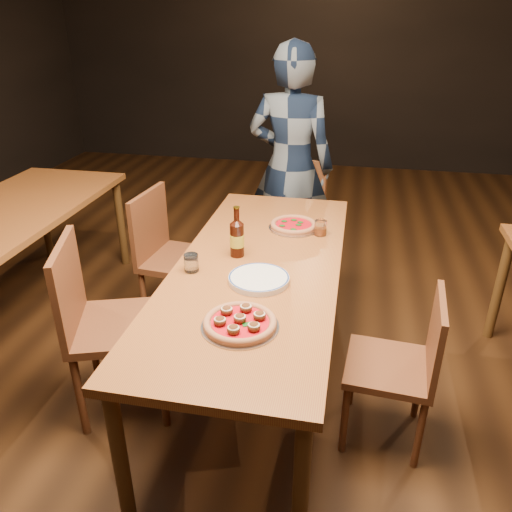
% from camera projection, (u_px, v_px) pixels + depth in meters
% --- Properties ---
extents(ground, '(9.00, 9.00, 0.00)m').
position_uv_depth(ground, '(258.00, 383.00, 2.79)').
color(ground, black).
extents(room_shell, '(9.00, 9.00, 9.00)m').
position_uv_depth(room_shell, '(258.00, 16.00, 1.97)').
color(room_shell, black).
rests_on(room_shell, ground).
extents(table_main, '(0.80, 2.00, 0.75)m').
position_uv_depth(table_main, '(258.00, 277.00, 2.49)').
color(table_main, brown).
rests_on(table_main, ground).
extents(chair_main_nw, '(0.58, 0.58, 0.98)m').
position_uv_depth(chair_main_nw, '(120.00, 324.00, 2.45)').
color(chair_main_nw, '#573317').
rests_on(chair_main_nw, ground).
extents(chair_main_sw, '(0.48, 0.48, 0.93)m').
position_uv_depth(chair_main_sw, '(181.00, 259.00, 3.16)').
color(chair_main_sw, '#573317').
rests_on(chair_main_sw, ground).
extents(chair_main_e, '(0.41, 0.41, 0.82)m').
position_uv_depth(chair_main_e, '(389.00, 366.00, 2.29)').
color(chair_main_e, '#573317').
rests_on(chair_main_e, ground).
extents(chair_end, '(0.56, 0.56, 0.94)m').
position_uv_depth(chair_end, '(285.00, 222.00, 3.68)').
color(chair_end, '#573317').
rests_on(chair_end, ground).
extents(pizza_meatball, '(0.31, 0.31, 0.06)m').
position_uv_depth(pizza_meatball, '(240.00, 322.00, 1.97)').
color(pizza_meatball, '#B7B7BF').
rests_on(pizza_meatball, table_main).
extents(pizza_margherita, '(0.29, 0.29, 0.04)m').
position_uv_depth(pizza_margherita, '(294.00, 225.00, 2.86)').
color(pizza_margherita, '#B7B7BF').
rests_on(pizza_margherita, table_main).
extents(plate_stack, '(0.28, 0.28, 0.03)m').
position_uv_depth(plate_stack, '(259.00, 279.00, 2.30)').
color(plate_stack, white).
rests_on(plate_stack, table_main).
extents(beer_bottle, '(0.07, 0.07, 0.26)m').
position_uv_depth(beer_bottle, '(237.00, 239.00, 2.51)').
color(beer_bottle, black).
rests_on(beer_bottle, table_main).
extents(water_glass, '(0.07, 0.07, 0.09)m').
position_uv_depth(water_glass, '(191.00, 263.00, 2.38)').
color(water_glass, white).
rests_on(water_glass, table_main).
extents(amber_glass, '(0.07, 0.07, 0.09)m').
position_uv_depth(amber_glass, '(320.00, 228.00, 2.77)').
color(amber_glass, '#AF4A13').
rests_on(amber_glass, table_main).
extents(diner, '(0.67, 0.48, 1.72)m').
position_uv_depth(diner, '(290.00, 167.00, 3.61)').
color(diner, black).
rests_on(diner, ground).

